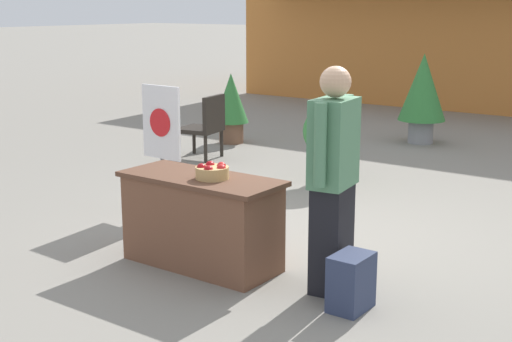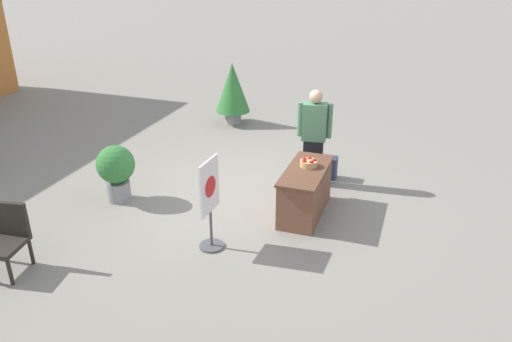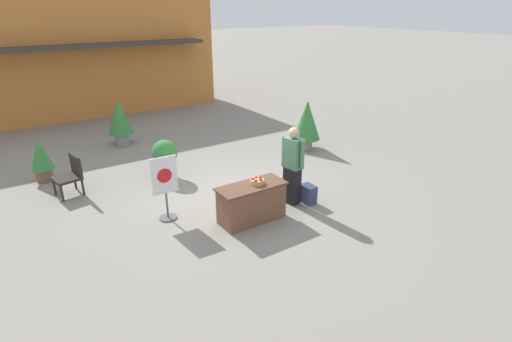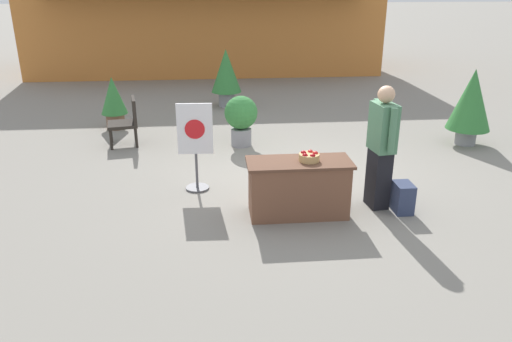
# 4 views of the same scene
# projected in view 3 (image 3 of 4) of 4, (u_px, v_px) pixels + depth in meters

# --- Properties ---
(ground_plane) EXTENTS (120.00, 120.00, 0.00)m
(ground_plane) POSITION_uv_depth(u_px,v_px,m) (240.00, 196.00, 9.21)
(ground_plane) COLOR gray
(storefront_building) EXTENTS (11.50, 5.49, 4.42)m
(storefront_building) POSITION_uv_depth(u_px,v_px,m) (59.00, 55.00, 16.09)
(storefront_building) COLOR #C67533
(storefront_building) RESTS_ON ground_plane
(display_table) EXTENTS (1.41, 0.60, 0.78)m
(display_table) POSITION_uv_depth(u_px,v_px,m) (252.00, 203.00, 8.06)
(display_table) COLOR brown
(display_table) RESTS_ON ground_plane
(apple_basket) EXTENTS (0.28, 0.28, 0.13)m
(apple_basket) POSITION_uv_depth(u_px,v_px,m) (257.00, 181.00, 7.95)
(apple_basket) COLOR tan
(apple_basket) RESTS_ON display_table
(person_visitor) EXTENTS (0.31, 0.61, 1.74)m
(person_visitor) POSITION_uv_depth(u_px,v_px,m) (293.00, 165.00, 8.59)
(person_visitor) COLOR black
(person_visitor) RESTS_ON ground_plane
(backpack) EXTENTS (0.24, 0.34, 0.42)m
(backpack) POSITION_uv_depth(u_px,v_px,m) (308.00, 194.00, 8.84)
(backpack) COLOR #2D3856
(backpack) RESTS_ON ground_plane
(poster_board) EXTENTS (0.53, 0.36, 1.35)m
(poster_board) POSITION_uv_depth(u_px,v_px,m) (165.00, 187.00, 7.98)
(poster_board) COLOR #4C4C51
(poster_board) RESTS_ON ground_plane
(patio_chair) EXTENTS (0.64, 0.64, 0.92)m
(patio_chair) POSITION_uv_depth(u_px,v_px,m) (71.00, 174.00, 9.15)
(patio_chair) COLOR #28231E
(patio_chair) RESTS_ON ground_plane
(potted_plant_far_left) EXTENTS (0.82, 0.82, 1.48)m
(potted_plant_far_left) POSITION_uv_depth(u_px,v_px,m) (307.00, 121.00, 11.96)
(potted_plant_far_left) COLOR gray
(potted_plant_far_left) RESTS_ON ground_plane
(potted_plant_near_left) EXTENTS (0.56, 0.56, 1.12)m
(potted_plant_near_left) POSITION_uv_depth(u_px,v_px,m) (41.00, 157.00, 9.77)
(potted_plant_near_left) COLOR brown
(potted_plant_near_left) RESTS_ON ground_plane
(potted_plant_near_right) EXTENTS (0.75, 0.75, 1.43)m
(potted_plant_near_right) POSITION_uv_depth(u_px,v_px,m) (119.00, 118.00, 12.33)
(potted_plant_near_right) COLOR gray
(potted_plant_near_right) RESTS_ON ground_plane
(potted_plant_far_right) EXTENTS (0.64, 0.64, 0.98)m
(potted_plant_far_right) POSITION_uv_depth(u_px,v_px,m) (165.00, 155.00, 10.06)
(potted_plant_far_right) COLOR gray
(potted_plant_far_right) RESTS_ON ground_plane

